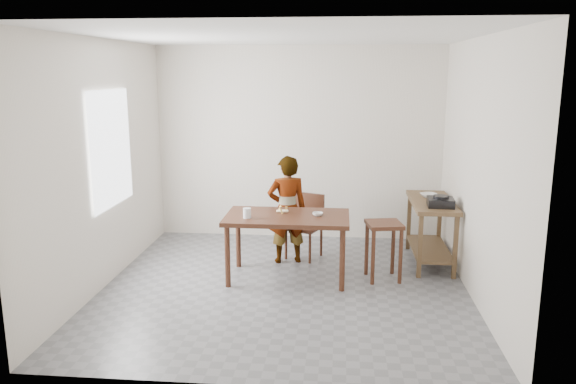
# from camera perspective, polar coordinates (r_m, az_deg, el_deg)

# --- Properties ---
(floor) EXTENTS (4.00, 4.00, 0.04)m
(floor) POSITION_cam_1_polar(r_m,az_deg,el_deg) (6.32, -0.34, -9.85)
(floor) COLOR slate
(floor) RESTS_ON ground
(ceiling) EXTENTS (4.00, 4.00, 0.04)m
(ceiling) POSITION_cam_1_polar(r_m,az_deg,el_deg) (5.87, -0.38, 15.79)
(ceiling) COLOR white
(ceiling) RESTS_ON wall_back
(wall_back) EXTENTS (4.00, 0.04, 2.70)m
(wall_back) POSITION_cam_1_polar(r_m,az_deg,el_deg) (7.93, 1.09, 4.95)
(wall_back) COLOR silver
(wall_back) RESTS_ON ground
(wall_front) EXTENTS (4.00, 0.04, 2.70)m
(wall_front) POSITION_cam_1_polar(r_m,az_deg,el_deg) (3.98, -3.24, -2.43)
(wall_front) COLOR silver
(wall_front) RESTS_ON ground
(wall_left) EXTENTS (0.04, 4.00, 2.70)m
(wall_left) POSITION_cam_1_polar(r_m,az_deg,el_deg) (6.46, -18.50, 2.64)
(wall_left) COLOR silver
(wall_left) RESTS_ON ground
(wall_right) EXTENTS (0.04, 4.00, 2.70)m
(wall_right) POSITION_cam_1_polar(r_m,az_deg,el_deg) (6.09, 18.94, 2.05)
(wall_right) COLOR silver
(wall_right) RESTS_ON ground
(window_pane) EXTENTS (0.02, 1.10, 1.30)m
(window_pane) POSITION_cam_1_polar(r_m,az_deg,el_deg) (6.60, -17.50, 4.22)
(window_pane) COLOR white
(window_pane) RESTS_ON wall_left
(dining_table) EXTENTS (1.40, 0.80, 0.75)m
(dining_table) POSITION_cam_1_polar(r_m,az_deg,el_deg) (6.47, -0.08, -5.61)
(dining_table) COLOR #432315
(dining_table) RESTS_ON floor
(prep_counter) EXTENTS (0.50, 1.20, 0.80)m
(prep_counter) POSITION_cam_1_polar(r_m,az_deg,el_deg) (7.19, 14.26, -3.93)
(prep_counter) COLOR brown
(prep_counter) RESTS_ON floor
(child) EXTENTS (0.56, 0.45, 1.35)m
(child) POSITION_cam_1_polar(r_m,az_deg,el_deg) (6.94, -0.10, -1.80)
(child) COLOR white
(child) RESTS_ON floor
(dining_chair) EXTENTS (0.51, 0.51, 0.81)m
(dining_chair) POSITION_cam_1_polar(r_m,az_deg,el_deg) (7.16, 1.62, -3.57)
(dining_chair) COLOR #432315
(dining_chair) RESTS_ON floor
(stool) EXTENTS (0.44, 0.44, 0.67)m
(stool) POSITION_cam_1_polar(r_m,az_deg,el_deg) (6.54, 9.66, -5.92)
(stool) COLOR #432315
(stool) RESTS_ON floor
(glass_tumbler) EXTENTS (0.10, 0.10, 0.11)m
(glass_tumbler) POSITION_cam_1_polar(r_m,az_deg,el_deg) (6.26, -4.18, -2.15)
(glass_tumbler) COLOR white
(glass_tumbler) RESTS_ON dining_table
(small_bowl) EXTENTS (0.13, 0.13, 0.04)m
(small_bowl) POSITION_cam_1_polar(r_m,az_deg,el_deg) (6.35, 3.03, -2.26)
(small_bowl) COLOR silver
(small_bowl) RESTS_ON dining_table
(banana) EXTENTS (0.18, 0.14, 0.06)m
(banana) POSITION_cam_1_polar(r_m,az_deg,el_deg) (6.46, -0.58, -1.91)
(banana) COLOR #FDD551
(banana) RESTS_ON dining_table
(serving_bowl) EXTENTS (0.26, 0.26, 0.05)m
(serving_bowl) POSITION_cam_1_polar(r_m,az_deg,el_deg) (7.25, 14.11, -0.33)
(serving_bowl) COLOR silver
(serving_bowl) RESTS_ON prep_counter
(gas_burner) EXTENTS (0.32, 0.32, 0.10)m
(gas_burner) POSITION_cam_1_polar(r_m,az_deg,el_deg) (6.80, 15.24, -1.01)
(gas_burner) COLOR black
(gas_burner) RESTS_ON prep_counter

